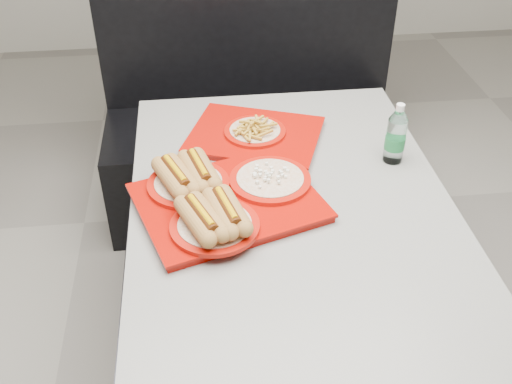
{
  "coord_description": "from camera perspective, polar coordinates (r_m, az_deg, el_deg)",
  "views": [
    {
      "loc": [
        -0.25,
        -1.26,
        1.77
      ],
      "look_at": [
        -0.11,
        -0.0,
        0.83
      ],
      "focal_mm": 42.0,
      "sensor_mm": 36.0,
      "label": 1
    }
  ],
  "objects": [
    {
      "name": "tray_far",
      "position": [
        1.94,
        -0.1,
        5.66
      ],
      "size": [
        0.49,
        0.44,
        0.08
      ],
      "rotation": [
        0.0,
        0.0,
        -0.36
      ],
      "color": "#970B04",
      "rests_on": "diner_table"
    },
    {
      "name": "ground",
      "position": [
        2.19,
        2.92,
        -17.46
      ],
      "size": [
        6.0,
        6.0,
        0.0
      ],
      "primitive_type": "plane",
      "color": "gray",
      "rests_on": "ground"
    },
    {
      "name": "water_bottle",
      "position": [
        1.85,
        13.16,
        5.14
      ],
      "size": [
        0.06,
        0.06,
        0.19
      ],
      "rotation": [
        0.0,
        0.0,
        0.38
      ],
      "color": "silver",
      "rests_on": "diner_table"
    },
    {
      "name": "booth_bench",
      "position": [
        2.74,
        -0.4,
        6.58
      ],
      "size": [
        1.3,
        0.57,
        1.35
      ],
      "color": "black",
      "rests_on": "ground"
    },
    {
      "name": "diner_table",
      "position": [
        1.75,
        3.51,
        -6.17
      ],
      "size": [
        0.92,
        1.42,
        0.75
      ],
      "color": "black",
      "rests_on": "ground"
    },
    {
      "name": "tray_near",
      "position": [
        1.63,
        -3.39,
        -0.47
      ],
      "size": [
        0.57,
        0.5,
        0.11
      ],
      "rotation": [
        0.0,
        0.0,
        0.32
      ],
      "color": "#970B04",
      "rests_on": "diner_table"
    }
  ]
}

